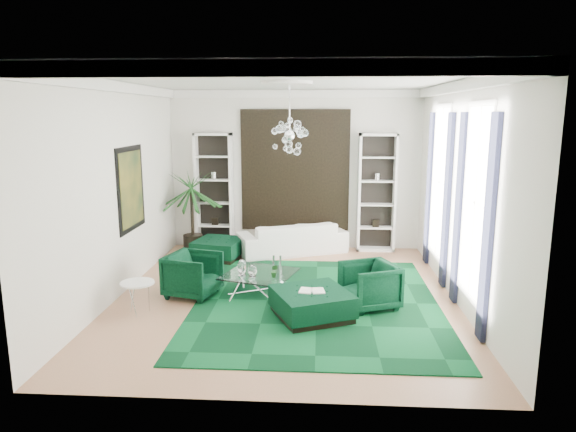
# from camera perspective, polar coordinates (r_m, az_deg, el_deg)

# --- Properties ---
(floor) EXTENTS (6.00, 7.00, 0.02)m
(floor) POSITION_cam_1_polar(r_m,az_deg,el_deg) (9.43, -0.26, -8.90)
(floor) COLOR tan
(floor) RESTS_ON ground
(ceiling) EXTENTS (6.00, 7.00, 0.02)m
(ceiling) POSITION_cam_1_polar(r_m,az_deg,el_deg) (8.87, -0.29, 14.95)
(ceiling) COLOR white
(ceiling) RESTS_ON ground
(wall_back) EXTENTS (6.00, 0.02, 3.80)m
(wall_back) POSITION_cam_1_polar(r_m,az_deg,el_deg) (12.43, 0.81, 5.09)
(wall_back) COLOR silver
(wall_back) RESTS_ON ground
(wall_front) EXTENTS (6.00, 0.02, 3.80)m
(wall_front) POSITION_cam_1_polar(r_m,az_deg,el_deg) (5.52, -2.70, -2.82)
(wall_front) COLOR silver
(wall_front) RESTS_ON ground
(wall_left) EXTENTS (0.02, 7.00, 3.80)m
(wall_left) POSITION_cam_1_polar(r_m,az_deg,el_deg) (9.63, -18.47, 2.69)
(wall_left) COLOR silver
(wall_left) RESTS_ON ground
(wall_right) EXTENTS (0.02, 7.00, 3.80)m
(wall_right) POSITION_cam_1_polar(r_m,az_deg,el_deg) (9.25, 18.68, 2.34)
(wall_right) COLOR silver
(wall_right) RESTS_ON ground
(crown_molding) EXTENTS (6.00, 7.00, 0.18)m
(crown_molding) POSITION_cam_1_polar(r_m,az_deg,el_deg) (8.86, -0.29, 14.24)
(crown_molding) COLOR white
(crown_molding) RESTS_ON ceiling
(ceiling_medallion) EXTENTS (0.90, 0.90, 0.05)m
(ceiling_medallion) POSITION_cam_1_polar(r_m,az_deg,el_deg) (9.16, -0.16, 14.59)
(ceiling_medallion) COLOR white
(ceiling_medallion) RESTS_ON ceiling
(tapestry) EXTENTS (2.50, 0.06, 2.80)m
(tapestry) POSITION_cam_1_polar(r_m,az_deg,el_deg) (12.38, 0.79, 5.06)
(tapestry) COLOR black
(tapestry) RESTS_ON wall_back
(shelving_left) EXTENTS (0.90, 0.38, 2.80)m
(shelving_left) POSITION_cam_1_polar(r_m,az_deg,el_deg) (12.54, -8.19, 2.72)
(shelving_left) COLOR white
(shelving_left) RESTS_ON floor
(shelving_right) EXTENTS (0.90, 0.38, 2.80)m
(shelving_right) POSITION_cam_1_polar(r_m,az_deg,el_deg) (12.35, 9.84, 2.55)
(shelving_right) COLOR white
(shelving_right) RESTS_ON floor
(painting) EXTENTS (0.04, 1.30, 1.60)m
(painting) POSITION_cam_1_polar(r_m,az_deg,el_deg) (10.17, -17.00, 2.93)
(painting) COLOR black
(painting) RESTS_ON wall_left
(window_near) EXTENTS (0.03, 1.10, 2.90)m
(window_near) POSITION_cam_1_polar(r_m,az_deg,el_deg) (8.39, 20.12, 1.38)
(window_near) COLOR white
(window_near) RESTS_ON wall_right
(curtain_near_a) EXTENTS (0.07, 0.30, 3.25)m
(curtain_near_a) POSITION_cam_1_polar(r_m,az_deg,el_deg) (7.70, 21.36, -1.45)
(curtain_near_a) COLOR black
(curtain_near_a) RESTS_ON floor
(curtain_near_b) EXTENTS (0.07, 0.30, 3.25)m
(curtain_near_b) POSITION_cam_1_polar(r_m,az_deg,el_deg) (9.16, 18.44, 0.69)
(curtain_near_b) COLOR black
(curtain_near_b) RESTS_ON floor
(window_far) EXTENTS (0.03, 1.10, 2.90)m
(window_far) POSITION_cam_1_polar(r_m,az_deg,el_deg) (10.69, 16.52, 3.61)
(window_far) COLOR white
(window_far) RESTS_ON wall_right
(curtain_far_a) EXTENTS (0.07, 0.30, 3.25)m
(curtain_far_a) POSITION_cam_1_polar(r_m,az_deg,el_deg) (9.97, 17.23, 1.58)
(curtain_far_a) COLOR black
(curtain_far_a) RESTS_ON floor
(curtain_far_b) EXTENTS (0.07, 0.30, 3.25)m
(curtain_far_b) POSITION_cam_1_polar(r_m,az_deg,el_deg) (11.47, 15.43, 2.90)
(curtain_far_b) COLOR black
(curtain_far_b) RESTS_ON floor
(rug) EXTENTS (4.20, 5.00, 0.02)m
(rug) POSITION_cam_1_polar(r_m,az_deg,el_deg) (9.12, 3.17, -9.49)
(rug) COLOR black
(rug) RESTS_ON floor
(sofa) EXTENTS (2.70, 1.87, 0.73)m
(sofa) POSITION_cam_1_polar(r_m,az_deg,el_deg) (12.13, 0.44, -2.43)
(sofa) COLOR white
(sofa) RESTS_ON floor
(armchair_left) EXTENTS (1.07, 1.05, 0.79)m
(armchair_left) POSITION_cam_1_polar(r_m,az_deg,el_deg) (9.45, -10.50, -6.43)
(armchair_left) COLOR black
(armchair_left) RESTS_ON floor
(armchair_right) EXTENTS (1.11, 1.09, 0.78)m
(armchair_right) POSITION_cam_1_polar(r_m,az_deg,el_deg) (8.87, 9.02, -7.63)
(armchair_right) COLOR black
(armchair_right) RESTS_ON floor
(coffee_table) EXTENTS (1.47, 1.47, 0.40)m
(coffee_table) POSITION_cam_1_polar(r_m,az_deg,el_deg) (9.45, -3.16, -7.51)
(coffee_table) COLOR white
(coffee_table) RESTS_ON floor
(ottoman_side) EXTENTS (1.19, 1.19, 0.44)m
(ottoman_side) POSITION_cam_1_polar(r_m,az_deg,el_deg) (11.78, -7.67, -3.68)
(ottoman_side) COLOR black
(ottoman_side) RESTS_ON floor
(ottoman_front) EXTENTS (1.48, 1.48, 0.45)m
(ottoman_front) POSITION_cam_1_polar(r_m,az_deg,el_deg) (8.41, 2.67, -9.78)
(ottoman_front) COLOR black
(ottoman_front) RESTS_ON floor
(book) EXTENTS (0.41, 0.28, 0.03)m
(book) POSITION_cam_1_polar(r_m,az_deg,el_deg) (8.32, 2.68, -8.25)
(book) COLOR white
(book) RESTS_ON ottoman_front
(side_table) EXTENTS (0.70, 0.70, 0.53)m
(side_table) POSITION_cam_1_polar(r_m,az_deg,el_deg) (8.89, -16.31, -8.76)
(side_table) COLOR white
(side_table) RESTS_ON floor
(palm) EXTENTS (1.87, 1.87, 2.50)m
(palm) POSITION_cam_1_polar(r_m,az_deg,el_deg) (12.26, -10.66, 1.74)
(palm) COLOR #184A19
(palm) RESTS_ON floor
(chandelier) EXTENTS (1.03, 1.03, 0.71)m
(chandelier) POSITION_cam_1_polar(r_m,az_deg,el_deg) (9.42, 0.17, 8.90)
(chandelier) COLOR white
(chandelier) RESTS_ON ceiling
(table_plant) EXTENTS (0.16, 0.15, 0.24)m
(table_plant) POSITION_cam_1_polar(r_m,az_deg,el_deg) (9.09, -1.53, -6.14)
(table_plant) COLOR #184A19
(table_plant) RESTS_ON coffee_table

